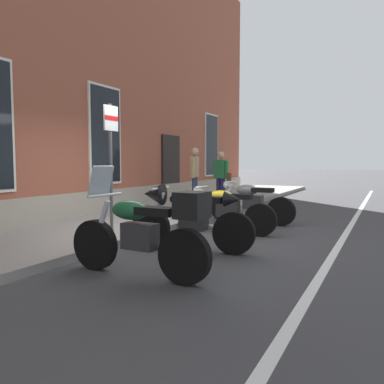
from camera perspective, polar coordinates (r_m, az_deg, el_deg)
ground_plane at (r=7.50m, az=-5.10°, el=-6.46°), size 140.00×140.00×0.00m
sidewalk at (r=8.25m, az=-12.87°, el=-5.09°), size 29.34×2.62×0.13m
lane_stripe at (r=6.44m, az=20.11°, el=-8.50°), size 29.34×0.12×0.01m
motorcycle_green_touring at (r=4.77m, az=-7.11°, el=-5.82°), size 0.62×2.02×1.37m
motorcycle_black_sport at (r=6.19m, az=-0.85°, el=-3.35°), size 0.62×2.07×1.07m
motorcycle_yellow_naked at (r=7.70m, az=4.83°, el=-2.64°), size 0.62×2.04×0.93m
motorcycle_grey_naked at (r=9.04m, az=8.55°, el=-1.56°), size 0.62×2.07×0.96m
pedestrian_tan_coat at (r=11.37m, az=0.41°, el=2.79°), size 0.57×0.31×1.70m
pedestrian_striped_shirt at (r=11.74m, az=4.27°, el=2.50°), size 0.33×0.64×1.60m
parking_sign at (r=7.06m, az=-11.83°, el=6.05°), size 0.36×0.07×2.30m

